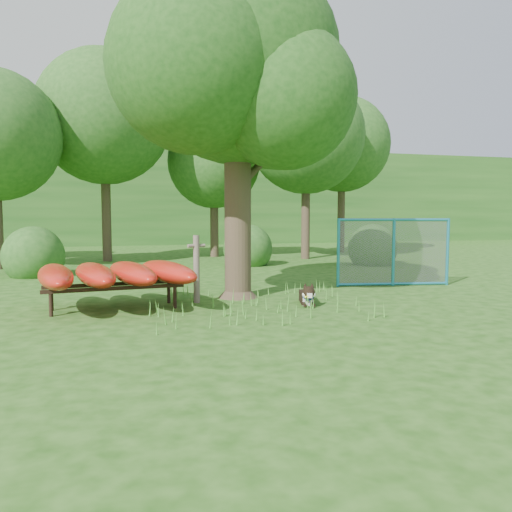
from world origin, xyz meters
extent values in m
plane|color=#1A450D|center=(0.00, 0.00, 0.00)|extent=(80.00, 80.00, 0.00)
cylinder|color=#392C1F|center=(0.04, 2.16, 2.29)|extent=(0.74, 0.74, 4.59)
cone|color=#392C1F|center=(0.04, 2.16, 0.23)|extent=(1.11, 1.11, 0.46)
sphere|color=#1A4714|center=(0.04, 2.16, 5.14)|extent=(4.40, 4.40, 4.40)
sphere|color=#1A4714|center=(1.09, 3.09, 4.59)|extent=(3.30, 3.30, 3.30)
sphere|color=#1A4714|center=(-0.97, 1.44, 4.77)|extent=(3.49, 3.49, 3.49)
sphere|color=#1A4714|center=(0.82, 1.26, 4.22)|extent=(2.94, 2.94, 2.94)
sphere|color=#1A4714|center=(-0.80, 2.94, 5.51)|extent=(3.12, 3.12, 3.12)
cylinder|color=#392C1F|center=(0.57, 2.33, 2.94)|extent=(1.12, 0.93, 0.98)
cylinder|color=#392C1F|center=(-0.45, 2.19, 3.30)|extent=(1.09, 0.36, 0.94)
cylinder|color=brown|center=(-0.94, 1.74, 0.71)|extent=(0.16, 0.16, 1.42)
cylinder|color=brown|center=(-0.94, 1.74, 1.20)|extent=(0.39, 0.18, 0.08)
cylinder|color=black|center=(-3.71, 0.98, 0.22)|extent=(0.08, 0.08, 0.44)
cylinder|color=black|center=(-1.45, 1.22, 0.22)|extent=(0.08, 0.08, 0.44)
cylinder|color=black|center=(-3.78, 1.59, 0.22)|extent=(0.08, 0.08, 0.44)
cylinder|color=black|center=(-1.52, 1.83, 0.22)|extent=(0.08, 0.08, 0.44)
cube|color=black|center=(-2.58, 1.10, 0.45)|extent=(2.61, 0.35, 0.07)
cube|color=black|center=(-2.65, 1.71, 0.45)|extent=(2.61, 0.35, 0.07)
ellipsoid|color=red|center=(-3.66, 1.29, 0.70)|extent=(1.06, 2.68, 0.42)
ellipsoid|color=red|center=(-2.96, 1.37, 0.70)|extent=(1.15, 2.69, 0.42)
ellipsoid|color=red|center=(-2.27, 1.44, 0.70)|extent=(1.23, 2.69, 0.42)
ellipsoid|color=red|center=(-1.57, 1.52, 0.70)|extent=(1.31, 2.68, 0.42)
cube|color=black|center=(1.27, 1.11, 0.12)|extent=(0.42, 0.72, 0.23)
cube|color=silver|center=(1.19, 0.82, 0.11)|extent=(0.24, 0.19, 0.21)
sphere|color=black|center=(1.15, 0.66, 0.29)|extent=(0.25, 0.25, 0.25)
cube|color=silver|center=(1.12, 0.54, 0.25)|extent=(0.13, 0.16, 0.09)
sphere|color=silver|center=(1.07, 0.66, 0.25)|extent=(0.12, 0.12, 0.12)
sphere|color=silver|center=(1.22, 0.62, 0.25)|extent=(0.12, 0.12, 0.12)
cone|color=black|center=(1.09, 0.71, 0.43)|extent=(0.13, 0.13, 0.12)
cone|color=black|center=(1.22, 0.68, 0.43)|extent=(0.09, 0.11, 0.12)
cylinder|color=black|center=(1.07, 0.71, 0.05)|extent=(0.14, 0.30, 0.07)
cylinder|color=black|center=(1.24, 0.66, 0.05)|extent=(0.14, 0.30, 0.07)
sphere|color=black|center=(1.41, 1.45, 0.21)|extent=(0.16, 0.16, 0.16)
torus|color=#1637AC|center=(1.17, 0.73, 0.23)|extent=(0.25, 0.13, 0.24)
cylinder|color=teal|center=(2.90, 3.12, 0.88)|extent=(0.09, 0.09, 1.75)
cylinder|color=teal|center=(4.34, 2.87, 0.88)|extent=(0.09, 0.09, 1.75)
cylinder|color=teal|center=(5.78, 2.63, 0.88)|extent=(0.09, 0.09, 1.75)
cylinder|color=teal|center=(4.34, 2.87, 1.71)|extent=(2.89, 0.55, 0.07)
cylinder|color=teal|center=(4.34, 2.87, 0.05)|extent=(2.89, 0.55, 0.07)
plane|color=slate|center=(4.34, 2.87, 0.88)|extent=(2.88, 0.48, 2.92)
cylinder|color=#4E9731|center=(1.08, 0.53, 0.11)|extent=(0.02, 0.02, 0.23)
sphere|color=#FFFD28|center=(1.08, 0.53, 0.23)|extent=(0.04, 0.04, 0.04)
sphere|color=#FFFD28|center=(1.12, 0.56, 0.24)|extent=(0.04, 0.04, 0.04)
sphere|color=#FFFD28|center=(1.04, 0.55, 0.22)|extent=(0.04, 0.04, 0.04)
sphere|color=#FFFD28|center=(1.11, 0.50, 0.23)|extent=(0.04, 0.04, 0.04)
sphere|color=#FFFD28|center=(1.06, 0.50, 0.24)|extent=(0.04, 0.04, 0.04)
cylinder|color=#392C1F|center=(-3.00, 12.00, 2.62)|extent=(0.36, 0.36, 5.25)
sphere|color=#23531B|center=(-3.00, 12.00, 5.62)|extent=(5.20, 5.20, 5.20)
cylinder|color=#392C1F|center=(1.50, 13.00, 1.92)|extent=(0.36, 0.36, 3.85)
sphere|color=#23531B|center=(1.50, 13.00, 4.12)|extent=(4.00, 4.00, 4.00)
cylinder|color=#392C1F|center=(5.00, 11.00, 2.38)|extent=(0.36, 0.36, 4.76)
sphere|color=#23531B|center=(5.00, 11.00, 5.10)|extent=(4.80, 4.80, 4.80)
cylinder|color=#392C1F|center=(8.00, 14.00, 2.45)|extent=(0.36, 0.36, 4.90)
sphere|color=#23531B|center=(8.00, 14.00, 5.25)|extent=(4.60, 4.60, 4.60)
sphere|color=#23531B|center=(-5.00, 7.50, 0.00)|extent=(1.80, 1.80, 1.80)
sphere|color=#23531B|center=(6.50, 8.00, 0.00)|extent=(1.80, 1.80, 1.80)
sphere|color=#23531B|center=(2.00, 9.00, 0.00)|extent=(1.80, 1.80, 1.80)
cube|color=#23531B|center=(0.00, 28.00, 3.00)|extent=(80.00, 12.00, 6.00)
camera|label=1|loc=(-2.45, -8.60, 1.84)|focal=35.00mm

